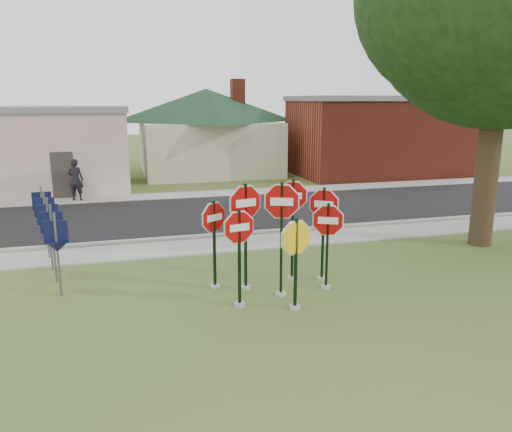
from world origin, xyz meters
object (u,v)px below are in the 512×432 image
object	(u,v)px
stop_sign_yellow	(296,253)
pedestrian	(76,180)
stop_sign_left	(239,246)
stop_sign_center	(282,222)

from	to	relation	value
stop_sign_yellow	pedestrian	world-z (taller)	stop_sign_yellow
stop_sign_yellow	stop_sign_left	world-z (taller)	stop_sign_left
stop_sign_center	pedestrian	size ratio (longest dim) A/B	1.49
pedestrian	stop_sign_center	bearing A→B (deg)	127.62
stop_sign_yellow	pedestrian	size ratio (longest dim) A/B	1.14
stop_sign_yellow	stop_sign_left	bearing A→B (deg)	157.18
stop_sign_left	pedestrian	distance (m)	14.18
stop_sign_yellow	pedestrian	bearing A→B (deg)	111.36
stop_sign_center	stop_sign_yellow	xyz separation A→B (m)	(0.06, -0.83, -0.51)
stop_sign_center	stop_sign_yellow	distance (m)	0.97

